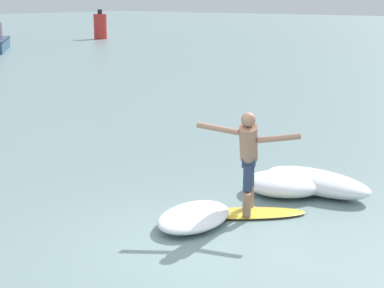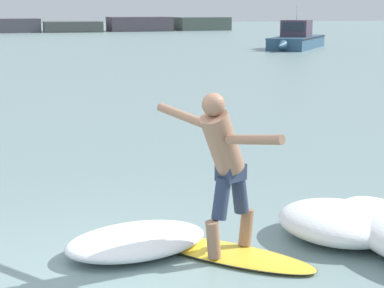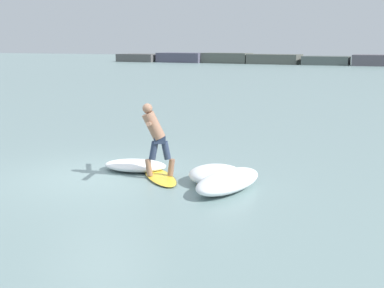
{
  "view_description": "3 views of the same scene",
  "coord_description": "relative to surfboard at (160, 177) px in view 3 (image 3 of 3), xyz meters",
  "views": [
    {
      "loc": [
        -6.79,
        -4.87,
        3.39
      ],
      "look_at": [
        0.82,
        1.19,
        1.14
      ],
      "focal_mm": 60.0,
      "sensor_mm": 36.0,
      "label": 1
    },
    {
      "loc": [
        -0.91,
        -5.29,
        2.48
      ],
      "look_at": [
        1.33,
        1.79,
        0.89
      ],
      "focal_mm": 60.0,
      "sensor_mm": 36.0,
      "label": 2
    },
    {
      "loc": [
        6.8,
        -9.91,
        3.04
      ],
      "look_at": [
        1.72,
        1.25,
        0.68
      ],
      "focal_mm": 50.0,
      "sensor_mm": 36.0,
      "label": 3
    }
  ],
  "objects": [
    {
      "name": "surfboard",
      "position": [
        0.0,
        0.0,
        0.0
      ],
      "size": [
        1.67,
        1.78,
        0.2
      ],
      "color": "yellow",
      "rests_on": "ground"
    },
    {
      "name": "ground_plane",
      "position": [
        -1.28,
        -0.46,
        -0.03
      ],
      "size": [
        200.0,
        200.0,
        0.0
      ],
      "primitive_type": "plane",
      "color": "gray"
    },
    {
      "name": "wave_foam_at_tail",
      "position": [
        1.34,
        0.11,
        0.16
      ],
      "size": [
        1.65,
        1.75,
        0.38
      ],
      "color": "white",
      "rests_on": "ground"
    },
    {
      "name": "wave_foam_beside",
      "position": [
        1.77,
        -0.3,
        0.16
      ],
      "size": [
        1.19,
        2.22,
        0.39
      ],
      "color": "white",
      "rests_on": "ground"
    },
    {
      "name": "rock_jetty_breakwater",
      "position": [
        -8.4,
        61.54,
        0.62
      ],
      "size": [
        62.07,
        4.83,
        1.47
      ],
      "color": "#515150",
      "rests_on": "ground"
    },
    {
      "name": "surfer",
      "position": [
        -0.07,
        -0.07,
        1.0
      ],
      "size": [
        0.94,
        1.44,
        1.64
      ],
      "color": "#966B52",
      "rests_on": "surfboard"
    },
    {
      "name": "wave_foam_at_nose",
      "position": [
        -0.86,
        0.37,
        0.1
      ],
      "size": [
        1.66,
        1.22,
        0.25
      ],
      "color": "white",
      "rests_on": "ground"
    }
  ]
}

